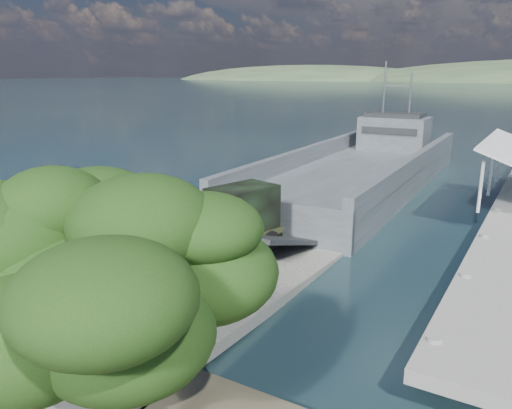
# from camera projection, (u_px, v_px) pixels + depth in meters

# --- Properties ---
(ground) EXTENTS (1400.00, 1400.00, 0.00)m
(ground) POSITION_uv_depth(u_px,v_px,m) (189.00, 281.00, 23.36)
(ground) COLOR #162D36
(ground) RESTS_ON ground
(boat_ramp) EXTENTS (10.00, 18.00, 0.50)m
(boat_ramp) POSITION_uv_depth(u_px,v_px,m) (175.00, 283.00, 22.47)
(boat_ramp) COLOR #65665D
(boat_ramp) RESTS_ON ground
(shoreline_rocks) EXTENTS (3.20, 5.60, 0.90)m
(shoreline_rocks) POSITION_uv_depth(u_px,v_px,m) (104.00, 254.00, 26.85)
(shoreline_rocks) COLOR #4C4C4A
(shoreline_rocks) RESTS_ON ground
(landing_craft) EXTENTS (10.66, 38.52, 11.37)m
(landing_craft) POSITION_uv_depth(u_px,v_px,m) (359.00, 177.00, 41.90)
(landing_craft) COLOR #484F55
(landing_craft) RESTS_ON ground
(military_truck) EXTENTS (4.05, 7.70, 3.43)m
(military_truck) POSITION_uv_depth(u_px,v_px,m) (223.00, 225.00, 24.47)
(military_truck) COLOR black
(military_truck) RESTS_ON boat_ramp
(soldier) EXTENTS (0.82, 0.68, 1.91)m
(soldier) POSITION_uv_depth(u_px,v_px,m) (132.00, 237.00, 24.98)
(soldier) COLOR black
(soldier) RESTS_ON boat_ramp
(overhang_tree) EXTENTS (8.19, 7.54, 7.43)m
(overhang_tree) POSITION_uv_depth(u_px,v_px,m) (99.00, 246.00, 10.36)
(overhang_tree) COLOR black
(overhang_tree) RESTS_ON ground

